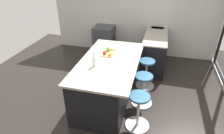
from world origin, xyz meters
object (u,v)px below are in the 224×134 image
object	(u,v)px
apple_yellow	(110,54)
water_bottle	(94,61)
oven_range	(104,40)
apple_green	(108,49)
fruit_bowl	(112,47)
stool_by_window	(146,74)
cutting_board	(108,53)
stool_near_camera	(138,112)
stool_middle	(143,91)
kitchen_island	(108,80)
apple_red	(105,53)

from	to	relation	value
apple_yellow	water_bottle	size ratio (longest dim) A/B	0.23
oven_range	apple_green	size ratio (longest dim) A/B	10.03
fruit_bowl	stool_by_window	bearing A→B (deg)	97.24
cutting_board	oven_range	bearing A→B (deg)	-160.86
cutting_board	fruit_bowl	xyz separation A→B (m)	(-0.26, 0.02, 0.03)
stool_near_camera	apple_yellow	xyz separation A→B (m)	(-0.84, -0.73, 0.66)
oven_range	water_bottle	bearing A→B (deg)	12.52
stool_by_window	fruit_bowl	size ratio (longest dim) A/B	2.85
stool_by_window	stool_middle	size ratio (longest dim) A/B	1.00
kitchen_island	cutting_board	bearing A→B (deg)	-168.15
oven_range	kitchen_island	world-z (taller)	kitchen_island
stool_middle	cutting_board	world-z (taller)	cutting_board
cutting_board	apple_red	xyz separation A→B (m)	(0.09, -0.05, 0.05)
stool_by_window	water_bottle	world-z (taller)	water_bottle
cutting_board	apple_yellow	size ratio (longest dim) A/B	4.96
apple_red	stool_middle	bearing A→B (deg)	76.48
stool_by_window	apple_red	size ratio (longest dim) A/B	9.13
stool_near_camera	water_bottle	distance (m)	1.22
stool_near_camera	apple_red	distance (m)	1.39
kitchen_island	fruit_bowl	size ratio (longest dim) A/B	8.56
stool_near_camera	apple_green	size ratio (longest dim) A/B	7.86
stool_by_window	cutting_board	size ratio (longest dim) A/B	1.92
stool_by_window	apple_green	bearing A→B (deg)	-72.01
oven_range	cutting_board	world-z (taller)	cutting_board
apple_yellow	fruit_bowl	xyz separation A→B (m)	(-0.38, -0.06, -0.02)
stool_middle	stool_near_camera	distance (m)	0.66
oven_range	cutting_board	distance (m)	2.10
stool_near_camera	water_bottle	xyz separation A→B (m)	(-0.35, -0.91, 0.73)
apple_yellow	stool_middle	bearing A→B (deg)	76.17
cutting_board	apple_yellow	distance (m)	0.14
apple_green	cutting_board	bearing A→B (deg)	16.10
water_bottle	oven_range	bearing A→B (deg)	-167.48
stool_by_window	cutting_board	distance (m)	1.08
cutting_board	water_bottle	world-z (taller)	water_bottle
stool_middle	kitchen_island	bearing A→B (deg)	-90.00
stool_near_camera	apple_green	bearing A→B (deg)	-141.35
stool_by_window	stool_near_camera	world-z (taller)	same
stool_middle	apple_yellow	size ratio (longest dim) A/B	9.55
water_bottle	stool_by_window	bearing A→B (deg)	136.32
stool_middle	apple_red	distance (m)	1.11
kitchen_island	fruit_bowl	bearing A→B (deg)	-175.44
apple_red	apple_yellow	bearing A→B (deg)	78.32
oven_range	apple_red	xyz separation A→B (m)	(2.01, 0.61, 0.55)
apple_red	fruit_bowl	world-z (taller)	apple_red
kitchen_island	stool_middle	world-z (taller)	kitchen_island
apple_green	apple_yellow	xyz separation A→B (m)	(0.21, 0.10, -0.01)
apple_green	oven_range	bearing A→B (deg)	-160.71
cutting_board	stool_by_window	bearing A→B (deg)	114.30
oven_range	apple_yellow	bearing A→B (deg)	20.00
stool_by_window	fruit_bowl	xyz separation A→B (m)	(0.10, -0.79, 0.65)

